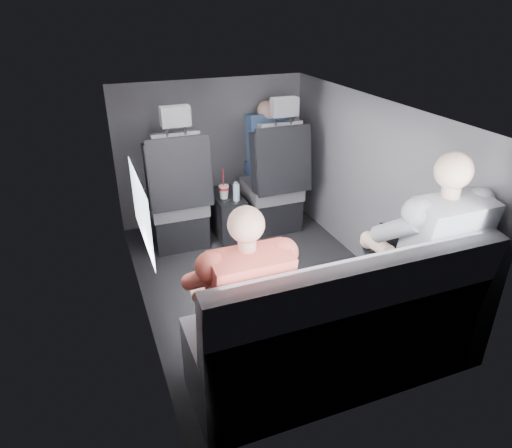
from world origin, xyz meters
name	(u,v)px	position (x,y,z in m)	size (l,w,h in m)	color
floor	(263,283)	(0.00, 0.00, 0.00)	(2.60, 2.60, 0.00)	black
ceiling	(264,108)	(0.00, 0.00, 1.35)	(2.60, 2.60, 0.00)	#B2B2AD
panel_left	(135,224)	(-0.90, 0.00, 0.68)	(0.02, 2.60, 1.35)	#56565B
panel_right	(371,186)	(0.90, 0.00, 0.68)	(0.02, 2.60, 1.35)	#56565B
panel_front	(212,152)	(0.00, 1.30, 0.68)	(1.80, 0.02, 1.35)	#56565B
panel_back	(366,307)	(0.00, -1.30, 0.68)	(1.80, 0.02, 1.35)	#56565B
side_window	(141,210)	(-0.88, -0.30, 0.90)	(0.02, 0.75, 0.42)	white
seatbelt	(283,153)	(0.45, 0.67, 0.80)	(0.05, 0.01, 0.65)	black
front_seat_left	(178,203)	(-0.45, 0.84, 0.40)	(0.52, 0.58, 1.26)	black
front_seat_right	(274,189)	(0.45, 0.84, 0.40)	(0.52, 0.58, 1.26)	black
center_console	(227,215)	(0.00, 0.88, 0.20)	(0.24, 0.48, 0.41)	black
rear_bench	(335,336)	(0.00, -1.06, 0.31)	(1.60, 0.57, 0.92)	#56565B
soda_cup	(224,192)	(-0.05, 0.79, 0.47)	(0.09, 0.09, 0.27)	white
water_bottle	(236,192)	(0.04, 0.72, 0.48)	(0.06, 0.06, 0.17)	#9BB9D2
laptop_white	(228,284)	(-0.54, -0.82, 0.63)	(0.31, 0.29, 0.23)	silver
laptop_black	(396,246)	(0.55, -0.80, 0.63)	(0.40, 0.42, 0.24)	black
passenger_rear_left	(240,302)	(-0.52, -0.97, 0.61)	(0.47, 0.60, 1.18)	#313236
passenger_rear_right	(423,254)	(0.61, -0.97, 0.66)	(0.55, 0.66, 1.30)	#334D71
passenger_front_right	(267,145)	(0.48, 1.10, 0.74)	(0.37, 0.37, 0.73)	#334D71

